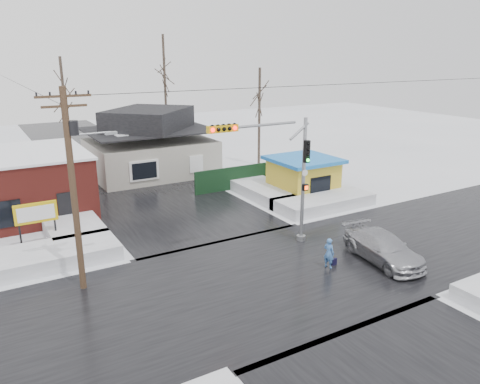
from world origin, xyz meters
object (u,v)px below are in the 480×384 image
kiosk (303,176)px  marquee_sign (36,214)px  pedestrian (329,253)px  car (383,248)px  traffic_signal (281,166)px  utility_pole (74,179)px

kiosk → marquee_sign: bearing=-178.4°
pedestrian → car: bearing=-123.8°
traffic_signal → kiosk: 10.43m
utility_pole → kiosk: utility_pole is taller
utility_pole → kiosk: bearing=20.4°
traffic_signal → kiosk: (7.07, 7.03, -3.08)m
utility_pole → pedestrian: 12.42m
kiosk → traffic_signal: bearing=-135.2°
utility_pole → marquee_sign: (-1.07, 5.99, -3.19)m
pedestrian → car: pedestrian is taller
marquee_sign → car: (14.91, -10.81, -1.20)m
traffic_signal → car: size_ratio=1.41×
marquee_sign → kiosk: (18.50, 0.50, -0.46)m
traffic_signal → utility_pole: 10.39m
utility_pole → car: bearing=-19.2°
marquee_sign → kiosk: 18.51m
traffic_signal → utility_pole: utility_pole is taller
utility_pole → marquee_sign: bearing=100.1°
traffic_signal → kiosk: bearing=44.8°
utility_pole → marquee_sign: size_ratio=3.53×
utility_pole → traffic_signal: bearing=-2.9°
utility_pole → pedestrian: (10.93, -4.01, -4.34)m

